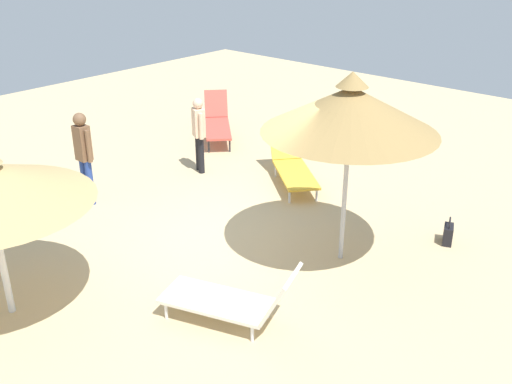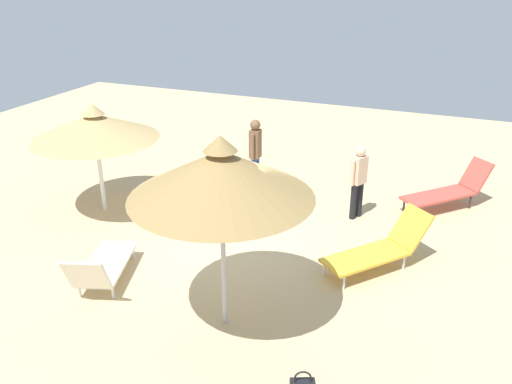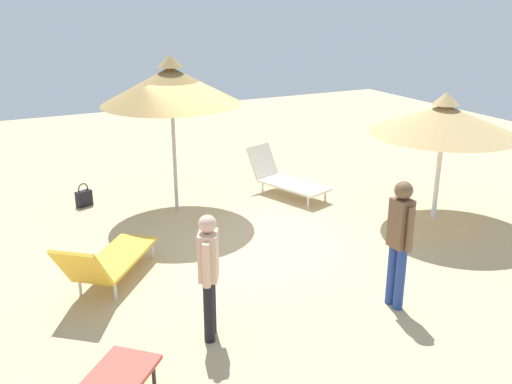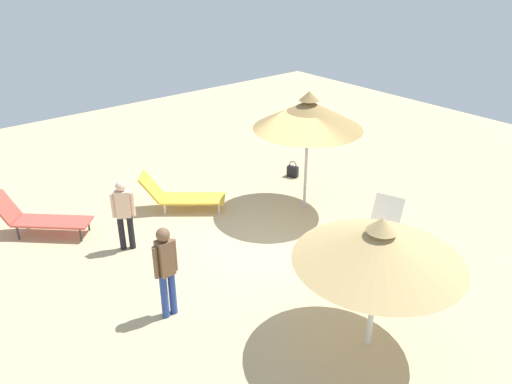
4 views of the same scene
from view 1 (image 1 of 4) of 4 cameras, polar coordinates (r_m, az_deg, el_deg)
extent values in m
cube|color=tan|center=(9.80, -1.23, -5.30)|extent=(24.00, 24.00, 0.10)
cylinder|color=#B2B2B7|center=(8.95, 8.64, 0.33)|extent=(0.07, 0.07, 2.40)
cone|color=#997A47|center=(8.53, 9.15, 7.89)|extent=(2.58, 2.58, 0.68)
cone|color=#997A47|center=(8.41, 9.35, 10.75)|extent=(0.46, 0.46, 0.22)
cube|color=gold|center=(11.73, 3.85, 1.73)|extent=(1.62, 1.49, 0.05)
cylinder|color=silver|center=(11.27, 5.91, -0.23)|extent=(0.04, 0.04, 0.28)
cylinder|color=silver|center=(11.14, 3.27, -0.42)|extent=(0.04, 0.04, 0.28)
cylinder|color=silver|center=(12.44, 4.33, 2.28)|extent=(0.04, 0.04, 0.28)
cylinder|color=silver|center=(12.33, 1.93, 2.13)|extent=(0.04, 0.04, 0.28)
cube|color=gold|center=(12.52, 2.85, 4.88)|extent=(0.77, 0.79, 0.64)
cube|color=#CC4C3F|center=(14.33, -3.72, 6.17)|extent=(1.64, 1.59, 0.05)
cylinder|color=#2D2D33|center=(13.72, -2.57, 4.55)|extent=(0.04, 0.04, 0.32)
cylinder|color=#2D2D33|center=(13.70, -4.61, 4.47)|extent=(0.04, 0.04, 0.32)
cylinder|color=#2D2D33|center=(15.07, -2.87, 6.39)|extent=(0.04, 0.04, 0.32)
cylinder|color=#2D2D33|center=(15.06, -4.74, 6.32)|extent=(0.04, 0.04, 0.32)
cube|color=#CC4C3F|center=(15.21, -3.90, 8.56)|extent=(0.69, 0.69, 0.64)
cube|color=silver|center=(7.94, -3.81, -10.49)|extent=(1.62, 1.10, 0.05)
cylinder|color=silver|center=(8.09, -8.71, -11.32)|extent=(0.04, 0.04, 0.25)
cylinder|color=silver|center=(8.47, -6.81, -9.36)|extent=(0.04, 0.04, 0.25)
cylinder|color=silver|center=(7.62, -0.37, -13.55)|extent=(0.04, 0.04, 0.25)
cylinder|color=silver|center=(8.02, 1.18, -11.31)|extent=(0.04, 0.04, 0.25)
cube|color=silver|center=(7.46, 2.43, -9.88)|extent=(0.55, 0.74, 0.65)
cylinder|color=navy|center=(11.52, -16.27, 1.09)|extent=(0.13, 0.13, 0.88)
cylinder|color=navy|center=(11.40, -15.80, 0.88)|extent=(0.13, 0.13, 0.88)
cube|color=brown|center=(11.19, -16.49, 4.59)|extent=(0.27, 0.22, 0.66)
sphere|color=brown|center=(11.05, -16.76, 6.77)|extent=(0.24, 0.24, 0.24)
cylinder|color=brown|center=(11.34, -16.99, 4.66)|extent=(0.09, 0.09, 0.60)
cylinder|color=brown|center=(11.05, -15.94, 4.28)|extent=(0.09, 0.09, 0.60)
cylinder|color=black|center=(12.65, -5.59, 3.87)|extent=(0.13, 0.13, 0.79)
cylinder|color=black|center=(12.47, -5.35, 3.57)|extent=(0.13, 0.13, 0.79)
cube|color=beige|center=(12.34, -5.59, 6.74)|extent=(0.37, 0.34, 0.59)
sphere|color=beige|center=(12.22, -5.67, 8.55)|extent=(0.21, 0.21, 0.21)
cylinder|color=beige|center=(12.53, -5.83, 6.88)|extent=(0.09, 0.09, 0.55)
cylinder|color=beige|center=(12.16, -5.34, 6.36)|extent=(0.09, 0.09, 0.55)
cube|color=black|center=(10.24, 18.12, -3.94)|extent=(0.26, 0.34, 0.31)
torus|color=black|center=(10.15, 18.28, -2.91)|extent=(0.11, 0.22, 0.22)
camera|label=2|loc=(10.01, 53.47, 16.69)|focal=36.99mm
camera|label=3|loc=(17.56, -14.08, 21.04)|focal=39.82mm
camera|label=4|loc=(12.52, -57.87, 19.11)|focal=35.60mm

